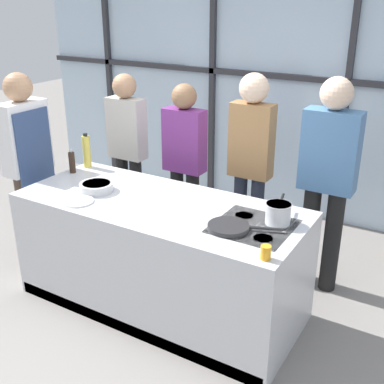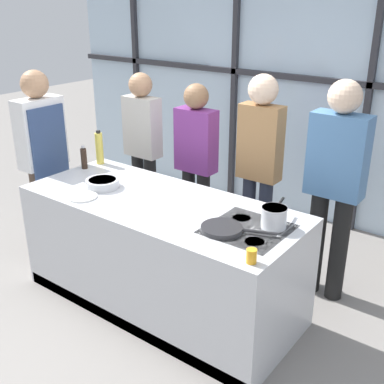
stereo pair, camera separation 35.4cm
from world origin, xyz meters
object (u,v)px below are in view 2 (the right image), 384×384
at_px(pepper_grinder, 84,158).
at_px(juice_glass_near, 251,256).
at_px(chef, 43,153).
at_px(spectator_far_right, 335,179).
at_px(saucepan, 274,217).
at_px(spectator_center_left, 196,158).
at_px(white_plate, 82,197).
at_px(frying_pan, 223,228).
at_px(mixing_bowl, 103,183).
at_px(spectator_center_right, 259,160).
at_px(spectator_far_left, 143,143).
at_px(oil_bottle, 99,148).

xyz_separation_m(pepper_grinder, juice_glass_near, (2.03, -0.52, -0.05)).
height_order(chef, spectator_far_right, spectator_far_right).
distance_m(spectator_far_right, saucepan, 0.79).
height_order(spectator_center_left, juice_glass_near, spectator_center_left).
bearing_deg(spectator_center_left, white_plate, 81.13).
height_order(frying_pan, mixing_bowl, mixing_bowl).
xyz_separation_m(chef, spectator_center_right, (1.76, 0.88, 0.05)).
xyz_separation_m(saucepan, mixing_bowl, (-1.45, -0.19, -0.04)).
distance_m(mixing_bowl, pepper_grinder, 0.52).
bearing_deg(spectator_far_right, white_plate, 38.56).
distance_m(spectator_far_left, mixing_bowl, 1.07).
bearing_deg(spectator_far_right, spectator_center_right, 0.00).
relative_size(spectator_center_left, mixing_bowl, 6.01).
relative_size(spectator_center_right, mixing_bowl, 6.55).
xyz_separation_m(spectator_center_left, pepper_grinder, (-0.69, -0.75, 0.06)).
distance_m(oil_bottle, juice_glass_near, 2.15).
relative_size(spectator_far_left, spectator_center_left, 1.02).
distance_m(spectator_center_right, spectator_far_right, 0.67).
xyz_separation_m(spectator_far_left, white_plate, (0.48, -1.21, -0.06)).
height_order(chef, spectator_center_right, spectator_center_right).
distance_m(frying_pan, mixing_bowl, 1.21).
xyz_separation_m(spectator_center_right, saucepan, (0.56, -0.79, -0.07)).
bearing_deg(chef, spectator_far_left, 154.30).
bearing_deg(white_plate, frying_pan, 8.71).
xyz_separation_m(spectator_center_right, oil_bottle, (-1.35, -0.57, -0.00)).
height_order(frying_pan, pepper_grinder, pepper_grinder).
bearing_deg(mixing_bowl, oil_bottle, 138.73).
distance_m(chef, spectator_far_left, 0.98).
xyz_separation_m(chef, white_plate, (0.90, -0.33, -0.09)).
bearing_deg(spectator_far_left, oil_bottle, 88.88).
bearing_deg(spectator_center_left, juice_glass_near, 136.54).
bearing_deg(chef, spectator_center_right, 116.62).
height_order(chef, juice_glass_near, chef).
xyz_separation_m(white_plate, mixing_bowl, (-0.03, 0.24, 0.03)).
xyz_separation_m(saucepan, oil_bottle, (-1.91, 0.22, 0.07)).
relative_size(chef, spectator_center_right, 0.99).
distance_m(mixing_bowl, juice_glass_near, 1.59).
relative_size(spectator_center_right, oil_bottle, 5.65).
xyz_separation_m(spectator_center_left, mixing_bowl, (-0.22, -0.97, -0.00)).
bearing_deg(spectator_far_right, oil_bottle, 15.82).
bearing_deg(oil_bottle, spectator_center_left, 40.06).
relative_size(spectator_far_left, frying_pan, 3.43).
relative_size(spectator_far_left, saucepan, 5.14).
bearing_deg(mixing_bowl, pepper_grinder, 154.71).
bearing_deg(oil_bottle, spectator_center_right, 22.97).
relative_size(spectator_far_right, frying_pan, 3.71).
bearing_deg(spectator_far_left, juice_glass_near, 147.64).
distance_m(chef, spectator_center_left, 1.40).
xyz_separation_m(spectator_far_right, pepper_grinder, (-2.02, -0.75, -0.03)).
bearing_deg(spectator_far_left, spectator_far_right, -180.00).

